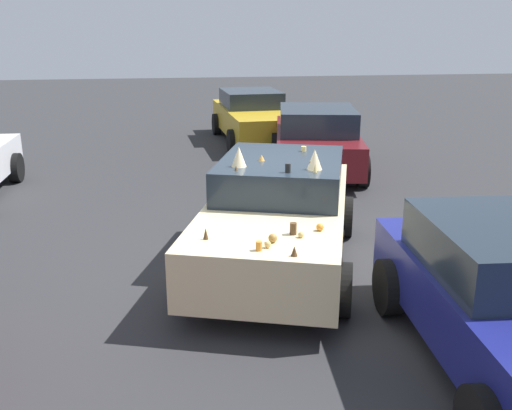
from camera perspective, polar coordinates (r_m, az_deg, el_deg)
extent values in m
plane|color=#2D2D30|center=(8.22, 2.08, -5.90)|extent=(60.00, 60.00, 0.00)
cube|color=beige|center=(7.99, 2.13, -1.77)|extent=(4.68, 3.05, 0.71)
cube|color=#1E2833|center=(8.18, 2.51, 3.01)|extent=(2.47, 2.22, 0.47)
cylinder|color=black|center=(6.81, 8.51, -8.29)|extent=(0.68, 0.41, 0.64)
cylinder|color=black|center=(7.06, -6.87, -7.26)|extent=(0.68, 0.41, 0.64)
cylinder|color=black|center=(9.31, 8.84, -1.13)|extent=(0.68, 0.41, 0.64)
cylinder|color=black|center=(9.49, -2.44, -0.57)|extent=(0.68, 0.41, 0.64)
ellipsoid|color=black|center=(6.70, 8.49, -5.75)|extent=(0.19, 0.08, 0.14)
ellipsoid|color=black|center=(6.73, 8.44, -6.72)|extent=(0.16, 0.07, 0.09)
ellipsoid|color=black|center=(6.78, -7.30, -6.57)|extent=(0.12, 0.06, 0.13)
ellipsoid|color=black|center=(9.35, 8.79, -0.14)|extent=(0.13, 0.06, 0.10)
ellipsoid|color=black|center=(7.88, -4.82, -3.47)|extent=(0.15, 0.07, 0.09)
ellipsoid|color=black|center=(7.34, -5.91, -4.52)|extent=(0.12, 0.05, 0.09)
ellipsoid|color=black|center=(7.77, 8.64, -2.92)|extent=(0.19, 0.08, 0.13)
cone|color=#51381E|center=(6.40, -4.99, -2.82)|extent=(0.07, 0.07, 0.13)
sphere|color=orange|center=(6.68, 6.34, -2.19)|extent=(0.09, 0.09, 0.09)
cone|color=#51381E|center=(5.94, 3.81, -4.56)|extent=(0.10, 0.10, 0.11)
sphere|color=tan|center=(6.45, 4.48, -2.94)|extent=(0.07, 0.07, 0.07)
sphere|color=tan|center=(6.14, 1.16, -3.92)|extent=(0.07, 0.07, 0.07)
sphere|color=#A87A38|center=(6.29, 1.67, -3.30)|extent=(0.10, 0.10, 0.10)
cylinder|color=orange|center=(6.07, 0.29, -4.07)|extent=(0.08, 0.08, 0.10)
cylinder|color=#51381E|center=(6.53, 3.70, -2.35)|extent=(0.11, 0.11, 0.14)
cylinder|color=#A87A38|center=(7.51, 5.44, 3.92)|extent=(0.06, 0.06, 0.11)
cylinder|color=tan|center=(8.60, 4.74, 5.56)|extent=(0.10, 0.10, 0.07)
cylinder|color=black|center=(7.34, 3.17, 3.68)|extent=(0.10, 0.10, 0.12)
cone|color=#51381E|center=(7.44, -1.98, 3.67)|extent=(0.06, 0.06, 0.06)
cone|color=#A87A38|center=(7.98, 0.56, 4.71)|extent=(0.10, 0.10, 0.08)
cone|color=tan|center=(7.37, 5.87, 3.67)|extent=(0.07, 0.07, 0.12)
cone|color=beige|center=(7.50, 5.83, 4.51)|extent=(0.20, 0.20, 0.27)
cone|color=beige|center=(7.62, -1.70, 4.80)|extent=(0.20, 0.20, 0.27)
cube|color=#5B1419|center=(13.28, 5.95, 5.94)|extent=(4.41, 2.51, 0.68)
cube|color=#1E2833|center=(12.98, 6.08, 8.37)|extent=(2.25, 1.97, 0.52)
cylinder|color=black|center=(14.57, 2.01, 5.89)|extent=(0.70, 0.34, 0.67)
cylinder|color=black|center=(14.68, 9.17, 5.76)|extent=(0.70, 0.34, 0.67)
cylinder|color=black|center=(12.06, 1.95, 3.43)|extent=(0.70, 0.34, 0.67)
cylinder|color=black|center=(12.19, 10.55, 3.29)|extent=(0.70, 0.34, 0.67)
cylinder|color=black|center=(13.42, -22.68, 3.43)|extent=(0.63, 0.23, 0.62)
cube|color=gold|center=(16.65, -0.21, 8.35)|extent=(4.61, 2.00, 0.69)
cube|color=#1E2833|center=(16.99, -0.51, 10.49)|extent=(2.01, 1.69, 0.46)
cylinder|color=black|center=(15.58, 4.05, 6.56)|extent=(0.65, 0.26, 0.64)
cylinder|color=black|center=(15.19, -2.34, 6.31)|extent=(0.65, 0.26, 0.64)
cylinder|color=black|center=(18.24, 1.58, 8.20)|extent=(0.65, 0.26, 0.64)
cylinder|color=black|center=(17.91, -3.92, 7.99)|extent=(0.65, 0.26, 0.64)
cylinder|color=black|center=(6.97, 13.01, -7.89)|extent=(0.67, 0.27, 0.66)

